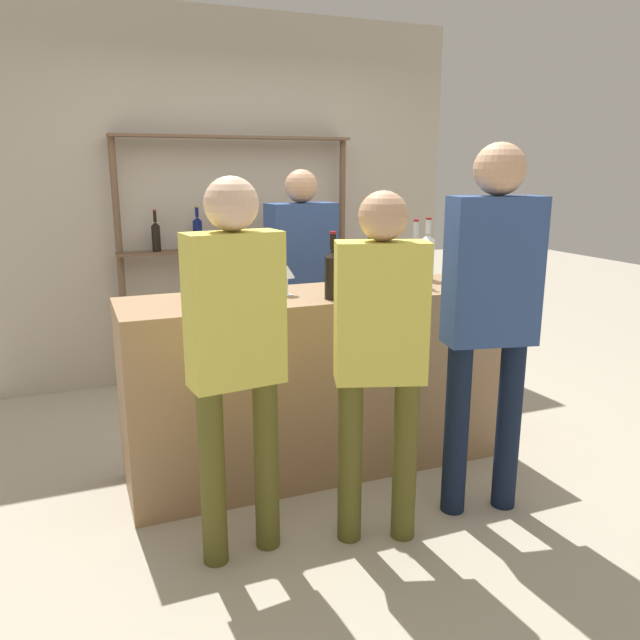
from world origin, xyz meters
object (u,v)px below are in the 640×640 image
(ice_bucket, at_px, (223,280))
(server_behind_counter, at_px, (302,274))
(counter_bottle_0, at_px, (415,260))
(customer_center, at_px, (380,343))
(customer_left, at_px, (236,341))
(counter_bottle_3, at_px, (427,256))
(customer_right, at_px, (491,301))
(wine_glass, at_px, (287,273))
(counter_bottle_2, at_px, (370,267))
(counter_bottle_1, at_px, (332,273))

(ice_bucket, height_order, server_behind_counter, server_behind_counter)
(counter_bottle_0, distance_m, customer_center, 0.99)
(customer_left, bearing_deg, counter_bottle_0, -68.62)
(ice_bucket, bearing_deg, counter_bottle_3, 9.19)
(customer_center, bearing_deg, ice_bucket, 55.25)
(customer_right, xyz_separation_m, customer_left, (-1.19, 0.07, -0.08))
(customer_right, relative_size, customer_center, 1.13)
(wine_glass, xyz_separation_m, server_behind_counter, (0.40, 0.86, -0.16))
(counter_bottle_2, bearing_deg, server_behind_counter, 93.67)
(customer_left, relative_size, customer_center, 1.04)
(customer_center, bearing_deg, customer_left, 98.28)
(wine_glass, height_order, customer_center, customer_center)
(server_behind_counter, bearing_deg, counter_bottle_0, 17.20)
(wine_glass, bearing_deg, counter_bottle_1, -44.63)
(customer_left, xyz_separation_m, customer_center, (0.60, -0.11, -0.04))
(ice_bucket, xyz_separation_m, server_behind_counter, (0.76, 0.94, -0.16))
(ice_bucket, relative_size, customer_center, 0.15)
(counter_bottle_3, bearing_deg, customer_left, -150.22)
(wine_glass, bearing_deg, counter_bottle_3, 7.90)
(customer_left, distance_m, server_behind_counter, 1.73)
(wine_glass, bearing_deg, counter_bottle_2, -6.21)
(counter_bottle_0, height_order, wine_glass, counter_bottle_0)
(counter_bottle_3, bearing_deg, counter_bottle_2, -158.99)
(counter_bottle_1, xyz_separation_m, wine_glass, (-0.18, 0.18, -0.01))
(counter_bottle_1, bearing_deg, counter_bottle_2, 24.32)
(customer_right, height_order, server_behind_counter, customer_right)
(counter_bottle_2, xyz_separation_m, ice_bucket, (-0.81, -0.03, -0.01))
(customer_center, bearing_deg, counter_bottle_1, 16.10)
(counter_bottle_0, relative_size, wine_glass, 2.38)
(counter_bottle_3, distance_m, server_behind_counter, 0.92)
(counter_bottle_1, relative_size, counter_bottle_2, 1.03)
(counter_bottle_0, relative_size, customer_right, 0.21)
(counter_bottle_2, distance_m, customer_center, 0.80)
(counter_bottle_3, height_order, customer_left, customer_left)
(counter_bottle_1, distance_m, customer_right, 0.79)
(counter_bottle_0, xyz_separation_m, customer_left, (-1.21, -0.65, -0.18))
(customer_right, xyz_separation_m, server_behind_counter, (-0.34, 1.58, -0.09))
(customer_left, height_order, customer_center, customer_left)
(customer_right, distance_m, customer_left, 1.19)
(counter_bottle_0, xyz_separation_m, ice_bucket, (-1.12, -0.07, -0.03))
(counter_bottle_1, xyz_separation_m, ice_bucket, (-0.53, 0.10, -0.01))
(counter_bottle_1, distance_m, wine_glass, 0.25)
(counter_bottle_3, xyz_separation_m, customer_right, (-0.18, -0.85, -0.09))
(counter_bottle_2, xyz_separation_m, server_behind_counter, (-0.06, 0.91, -0.17))
(customer_center, distance_m, server_behind_counter, 1.64)
(customer_center, bearing_deg, wine_glass, 29.89)
(counter_bottle_0, xyz_separation_m, counter_bottle_3, (0.16, 0.13, 0.00))
(counter_bottle_0, bearing_deg, counter_bottle_2, -171.88)
(wine_glass, bearing_deg, customer_left, -124.37)
(ice_bucket, xyz_separation_m, customer_right, (1.10, -0.65, -0.07))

